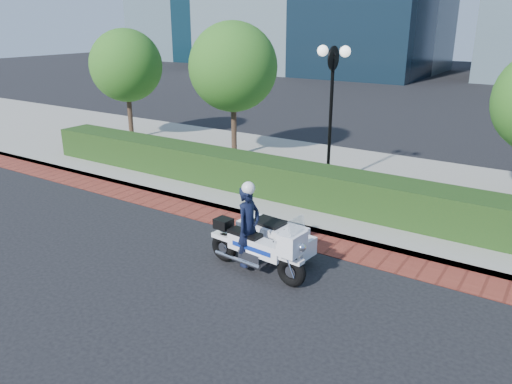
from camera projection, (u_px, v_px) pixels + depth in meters
The scene contains 8 objects.
ground at pixel (196, 241), 12.05m from camera, with size 120.00×120.00×0.00m, color black.
brick_strip at pixel (232, 221), 13.24m from camera, with size 60.00×1.00×0.01m, color maroon.
sidewalk at pixel (310, 176), 16.77m from camera, with size 60.00×8.00×0.15m, color gray.
hedge_main at pixel (274, 178), 14.69m from camera, with size 18.00×1.20×1.00m, color #113313.
lamppost at pixel (332, 95), 14.67m from camera, with size 1.02×0.70×4.21m.
tree_a at pixel (126, 66), 20.78m from camera, with size 3.00×3.00×4.58m.
tree_b at pixel (233, 67), 17.87m from camera, with size 3.20×3.20×4.89m.
police_motorcycle at pixel (262, 237), 10.63m from camera, with size 2.45×1.81×1.98m.
Camera 1 is at (7.24, -8.41, 5.08)m, focal length 35.00 mm.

